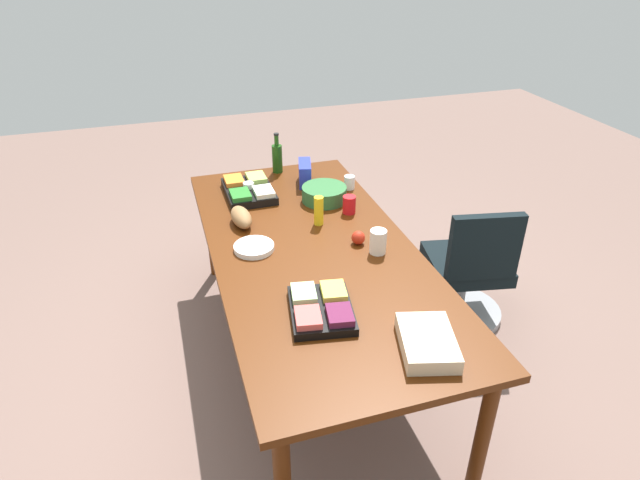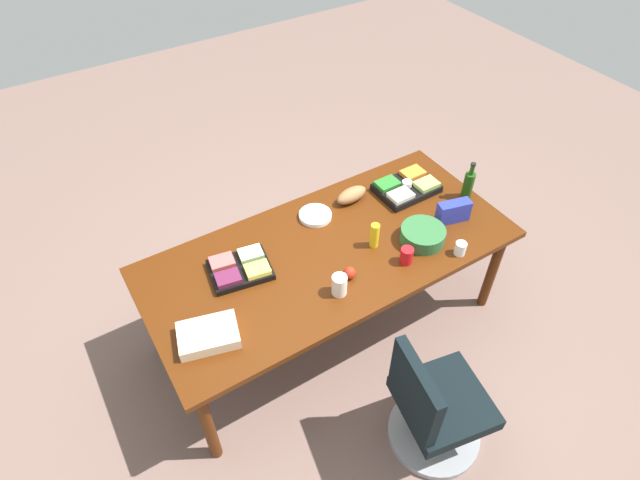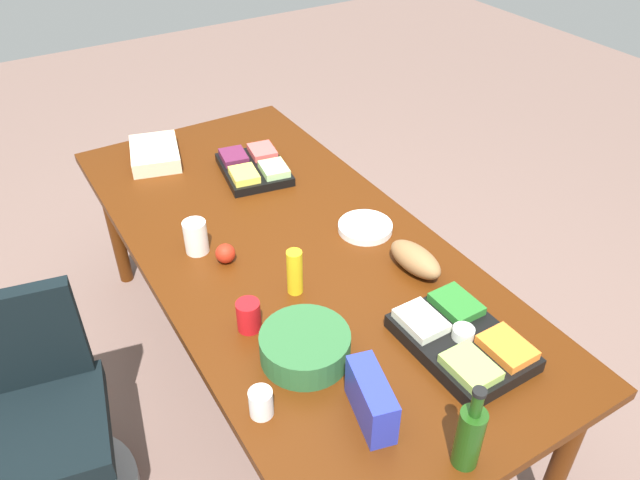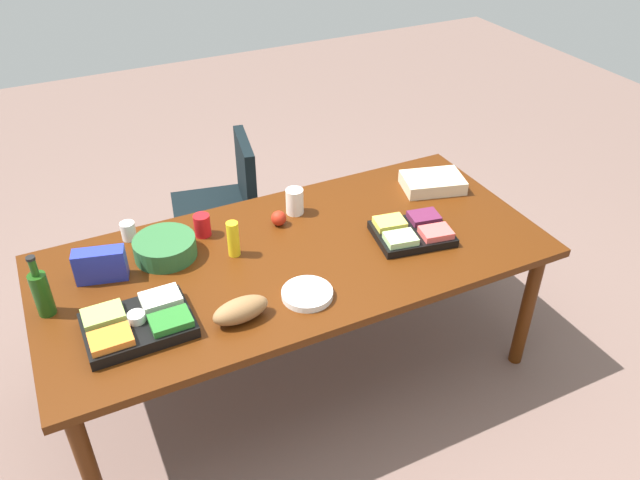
% 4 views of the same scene
% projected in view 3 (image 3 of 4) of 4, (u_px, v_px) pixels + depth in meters
% --- Properties ---
extents(ground_plane, '(10.00, 10.00, 0.00)m').
position_uv_depth(ground_plane, '(293.00, 375.00, 2.88)').
color(ground_plane, '#745A51').
extents(conference_table, '(2.36, 1.09, 0.77)m').
position_uv_depth(conference_table, '(289.00, 257.00, 2.46)').
color(conference_table, '#4A2007').
rests_on(conference_table, ground).
extents(office_chair, '(0.57, 0.56, 0.88)m').
position_uv_depth(office_chair, '(43.00, 436.00, 2.22)').
color(office_chair, gray).
rests_on(office_chair, ground).
extents(veggie_tray, '(0.42, 0.30, 0.09)m').
position_uv_depth(veggie_tray, '(462.00, 340.00, 1.96)').
color(veggie_tray, black).
rests_on(veggie_tray, conference_table).
extents(wine_bottle, '(0.08, 0.08, 0.29)m').
position_uv_depth(wine_bottle, '(470.00, 436.00, 1.58)').
color(wine_bottle, '#1B4611').
rests_on(wine_bottle, conference_table).
extents(mayo_jar, '(0.10, 0.10, 0.13)m').
position_uv_depth(mayo_jar, '(196.00, 237.00, 2.35)').
color(mayo_jar, white).
rests_on(mayo_jar, conference_table).
extents(paper_plate_stack, '(0.25, 0.25, 0.03)m').
position_uv_depth(paper_plate_stack, '(365.00, 227.00, 2.49)').
color(paper_plate_stack, white).
rests_on(paper_plate_stack, conference_table).
extents(fruit_platter, '(0.40, 0.34, 0.07)m').
position_uv_depth(fruit_platter, '(254.00, 167.00, 2.84)').
color(fruit_platter, black).
rests_on(fruit_platter, conference_table).
extents(salad_bowl, '(0.35, 0.35, 0.09)m').
position_uv_depth(salad_bowl, '(305.00, 346.00, 1.92)').
color(salad_bowl, '#2C6232').
rests_on(salad_bowl, conference_table).
extents(apple_red, '(0.08, 0.08, 0.08)m').
position_uv_depth(apple_red, '(225.00, 253.00, 2.31)').
color(apple_red, '#AD2413').
rests_on(apple_red, conference_table).
extents(sheet_cake, '(0.37, 0.30, 0.07)m').
position_uv_depth(sheet_cake, '(155.00, 154.00, 2.94)').
color(sheet_cake, beige).
rests_on(sheet_cake, conference_table).
extents(paper_cup, '(0.07, 0.07, 0.09)m').
position_uv_depth(paper_cup, '(261.00, 403.00, 1.75)').
color(paper_cup, white).
rests_on(paper_cup, conference_table).
extents(chip_bag_blue, '(0.23, 0.13, 0.15)m').
position_uv_depth(chip_bag_blue, '(371.00, 399.00, 1.72)').
color(chip_bag_blue, '#2734AF').
rests_on(chip_bag_blue, conference_table).
extents(mustard_bottle, '(0.07, 0.07, 0.18)m').
position_uv_depth(mustard_bottle, '(295.00, 272.00, 2.15)').
color(mustard_bottle, yellow).
rests_on(mustard_bottle, conference_table).
extents(red_solo_cup, '(0.10, 0.10, 0.11)m').
position_uv_depth(red_solo_cup, '(249.00, 316.00, 2.02)').
color(red_solo_cup, red).
rests_on(red_solo_cup, conference_table).
extents(bread_loaf, '(0.25, 0.13, 0.10)m').
position_uv_depth(bread_loaf, '(415.00, 259.00, 2.26)').
color(bread_loaf, olive).
rests_on(bread_loaf, conference_table).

